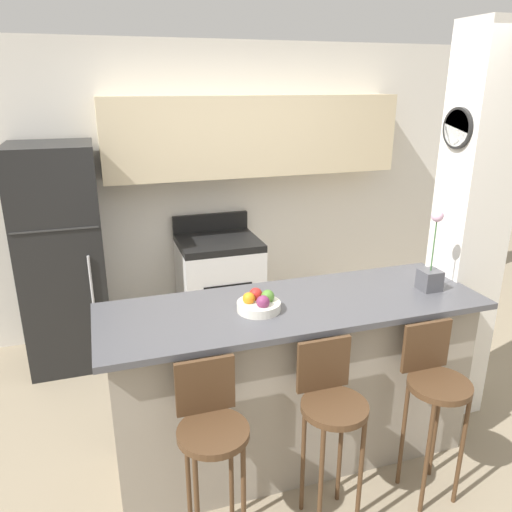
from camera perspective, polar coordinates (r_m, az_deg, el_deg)
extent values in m
plane|color=gray|center=(3.39, 3.94, -21.40)|extent=(14.00, 14.00, 0.00)
cube|color=white|center=(4.62, -5.16, 7.53)|extent=(5.60, 0.06, 2.55)
cube|color=beige|center=(4.45, -0.23, 13.59)|extent=(2.59, 0.32, 0.67)
cube|color=silver|center=(4.39, -5.16, 11.00)|extent=(0.77, 0.28, 0.12)
cube|color=white|center=(3.50, 23.11, 2.25)|extent=(0.36, 0.32, 2.55)
cylinder|color=black|center=(3.26, 22.03, 13.39)|extent=(0.02, 0.24, 0.24)
cylinder|color=white|center=(3.25, 21.95, 13.40)|extent=(0.01, 0.21, 0.21)
cube|color=gray|center=(3.09, 4.16, -14.40)|extent=(2.07, 0.59, 0.99)
cube|color=#4C4C51|center=(2.84, 4.40, -5.75)|extent=(2.19, 0.71, 0.04)
cube|color=black|center=(4.33, -20.79, -3.75)|extent=(0.63, 0.67, 1.21)
cube|color=black|center=(4.09, -22.26, 7.84)|extent=(0.63, 0.67, 0.57)
cube|color=#333333|center=(3.82, -22.00, 2.74)|extent=(0.60, 0.01, 0.01)
cylinder|color=#B2B2B7|center=(3.98, -18.15, -4.53)|extent=(0.02, 0.02, 0.67)
cube|color=white|center=(4.53, -4.19, -3.96)|extent=(0.70, 0.61, 0.85)
cube|color=black|center=(4.37, -4.33, 1.53)|extent=(0.70, 0.61, 0.06)
cube|color=black|center=(4.61, -5.22, 3.86)|extent=(0.70, 0.04, 0.16)
cube|color=black|center=(4.24, -3.18, -5.01)|extent=(0.42, 0.01, 0.27)
cylinder|color=#4C331E|center=(2.40, -4.91, -19.48)|extent=(0.33, 0.33, 0.03)
cube|color=#4C331E|center=(2.42, -5.82, -14.54)|extent=(0.28, 0.02, 0.28)
cylinder|color=#4C331E|center=(2.58, -1.42, -26.78)|extent=(0.02, 0.02, 0.69)
cylinder|color=#4C331E|center=(2.70, -7.71, -24.46)|extent=(0.02, 0.02, 0.69)
cylinder|color=#4C331E|center=(2.73, -2.84, -23.66)|extent=(0.02, 0.02, 0.69)
cylinder|color=#4C331E|center=(2.57, 8.97, -16.71)|extent=(0.33, 0.33, 0.03)
cube|color=#4C331E|center=(2.59, 7.73, -12.17)|extent=(0.28, 0.02, 0.28)
cylinder|color=#4C331E|center=(2.69, 7.40, -24.74)|extent=(0.02, 0.02, 0.69)
cylinder|color=#4C331E|center=(2.77, 11.83, -23.49)|extent=(0.02, 0.02, 0.69)
cylinder|color=#4C331E|center=(2.83, 5.41, -21.93)|extent=(0.02, 0.02, 0.69)
cylinder|color=#4C331E|center=(2.91, 9.61, -20.87)|extent=(0.02, 0.02, 0.69)
cylinder|color=#4C331E|center=(2.86, 20.23, -13.69)|extent=(0.33, 0.33, 0.03)
cube|color=#4C331E|center=(2.88, 18.88, -9.69)|extent=(0.28, 0.02, 0.28)
cylinder|color=#4C331E|center=(2.94, 18.95, -21.17)|extent=(0.02, 0.02, 0.69)
cylinder|color=#4C331E|center=(3.06, 22.42, -19.89)|extent=(0.02, 0.02, 0.69)
cylinder|color=#4C331E|center=(3.08, 16.46, -18.88)|extent=(0.02, 0.02, 0.69)
cylinder|color=#4C331E|center=(3.19, 19.85, -17.79)|extent=(0.02, 0.02, 0.69)
cube|color=#4C4C51|center=(3.16, 19.22, -2.60)|extent=(0.12, 0.12, 0.12)
cylinder|color=#386633|center=(3.09, 19.65, 1.15)|extent=(0.01, 0.01, 0.31)
sphere|color=#E5B2D1|center=(3.04, 20.02, 4.33)|extent=(0.07, 0.07, 0.07)
cylinder|color=silver|center=(2.73, 0.31, -5.77)|extent=(0.24, 0.24, 0.05)
sphere|color=#4C7F2D|center=(2.73, 1.34, -4.64)|extent=(0.07, 0.07, 0.07)
sphere|color=red|center=(2.76, -0.03, -4.40)|extent=(0.07, 0.07, 0.07)
sphere|color=orange|center=(2.71, -0.83, -4.88)|extent=(0.07, 0.07, 0.07)
sphere|color=#7A2D56|center=(2.66, 0.80, -5.27)|extent=(0.07, 0.07, 0.07)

